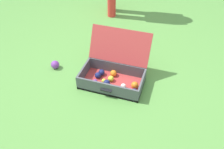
% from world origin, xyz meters
% --- Properties ---
extents(ground_plane, '(16.00, 16.00, 0.00)m').
position_xyz_m(ground_plane, '(0.00, 0.00, 0.00)').
color(ground_plane, '#569342').
extents(open_suitcase, '(0.63, 0.54, 0.46)m').
position_xyz_m(open_suitcase, '(0.02, 0.01, 0.11)').
color(open_suitcase, '#B23838').
rests_on(open_suitcase, ground).
extents(stray_ball_on_grass, '(0.09, 0.09, 0.09)m').
position_xyz_m(stray_ball_on_grass, '(-0.66, 0.01, 0.05)').
color(stray_ball_on_grass, purple).
rests_on(stray_ball_on_grass, ground).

